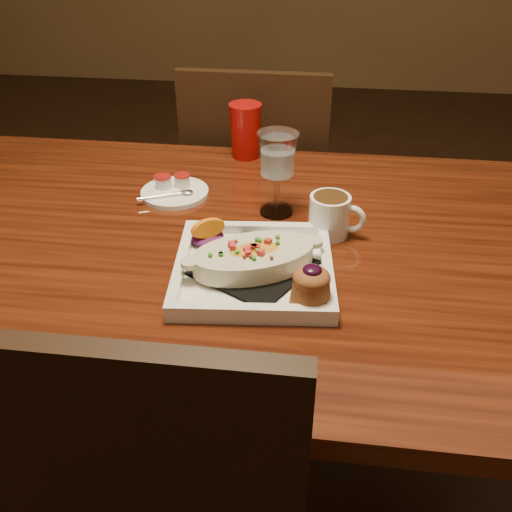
# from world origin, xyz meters

# --- Properties ---
(floor) EXTENTS (7.00, 7.00, 0.00)m
(floor) POSITION_xyz_m (0.00, 0.00, 0.00)
(floor) COLOR black
(floor) RESTS_ON ground
(table) EXTENTS (1.50, 0.90, 0.75)m
(table) POSITION_xyz_m (0.00, 0.00, 0.65)
(table) COLOR maroon
(table) RESTS_ON floor
(chair_far) EXTENTS (0.42, 0.42, 0.93)m
(chair_far) POSITION_xyz_m (-0.00, 0.63, 0.51)
(chair_far) COLOR black
(chair_far) RESTS_ON floor
(plate) EXTENTS (0.30, 0.30, 0.08)m
(plate) POSITION_xyz_m (0.09, -0.12, 0.78)
(plate) COLOR white
(plate) RESTS_ON table
(coffee_mug) EXTENTS (0.11, 0.08, 0.08)m
(coffee_mug) POSITION_xyz_m (0.21, 0.05, 0.79)
(coffee_mug) COLOR white
(coffee_mug) RESTS_ON table
(goblet) EXTENTS (0.08, 0.08, 0.17)m
(goblet) POSITION_xyz_m (0.10, 0.12, 0.87)
(goblet) COLOR silver
(goblet) RESTS_ON table
(saucer) EXTENTS (0.15, 0.15, 0.10)m
(saucer) POSITION_xyz_m (-0.13, 0.17, 0.76)
(saucer) COLOR white
(saucer) RESTS_ON table
(creamer_loose) EXTENTS (0.03, 0.03, 0.02)m
(creamer_loose) POSITION_xyz_m (-0.17, 0.22, 0.76)
(creamer_loose) COLOR silver
(creamer_loose) RESTS_ON table
(red_tumbler) EXTENTS (0.08, 0.08, 0.13)m
(red_tumbler) POSITION_xyz_m (-0.00, 0.40, 0.82)
(red_tumbler) COLOR #A40C0B
(red_tumbler) RESTS_ON table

